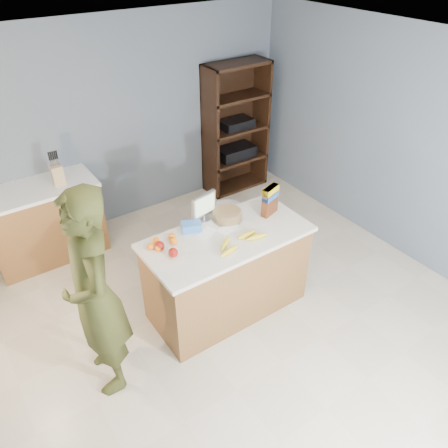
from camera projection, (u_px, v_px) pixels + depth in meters
floor at (244, 324)px, 4.30m from camera, size 4.50×5.00×0.02m
walls at (250, 176)px, 3.36m from camera, size 4.52×5.02×2.51m
counter_peninsula at (227, 276)px, 4.26m from camera, size 1.56×0.76×0.90m
back_cabinet at (45, 222)px, 4.97m from camera, size 1.24×0.62×0.90m
shelving_unit at (234, 130)px, 6.13m from camera, size 0.90×0.40×1.80m
person at (94, 297)px, 3.30m from camera, size 0.51×0.71×1.85m
knife_block at (58, 175)px, 4.71m from camera, size 0.12×0.10×0.31m
envelopes at (217, 231)px, 4.04m from camera, size 0.45×0.22×0.00m
bananas at (240, 241)px, 3.88m from camera, size 0.54×0.24×0.05m
apples at (166, 249)px, 3.75m from camera, size 0.13×0.23×0.08m
oranges at (162, 242)px, 3.85m from camera, size 0.29×0.17×0.07m
blue_carton at (191, 227)px, 4.04m from camera, size 0.21×0.18×0.08m
salad_bowl at (227, 214)px, 4.19m from camera, size 0.30×0.30×0.13m
tv at (204, 206)px, 4.11m from camera, size 0.28×0.12×0.28m
cereal_box at (270, 198)px, 4.20m from camera, size 0.21×0.13×0.30m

